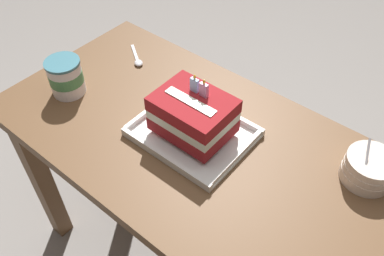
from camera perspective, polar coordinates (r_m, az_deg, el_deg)
name	(u,v)px	position (r m, az deg, el deg)	size (l,w,h in m)	color
dining_table	(192,164)	(1.20, -0.04, -5.11)	(1.14, 0.61, 0.72)	brown
foil_tray	(192,133)	(1.10, 0.04, -0.71)	(0.30, 0.25, 0.02)	silver
birthday_cake	(192,114)	(1.05, 0.04, 1.98)	(0.20, 0.15, 0.16)	maroon
bowl_stack	(369,169)	(1.08, 23.79, -5.29)	(0.13, 0.13, 0.12)	silver
ice_cream_tub	(66,77)	(1.26, -17.45, 6.94)	(0.10, 0.10, 0.11)	white
serving_spoon_near_tray	(138,61)	(1.37, -7.68, 9.40)	(0.12, 0.09, 0.01)	silver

